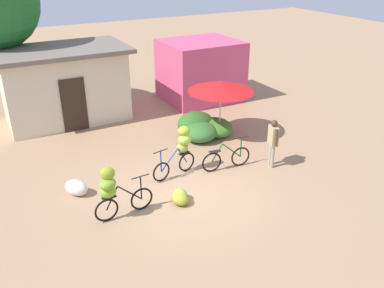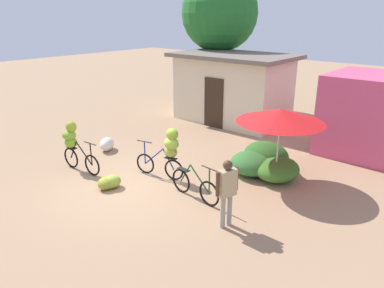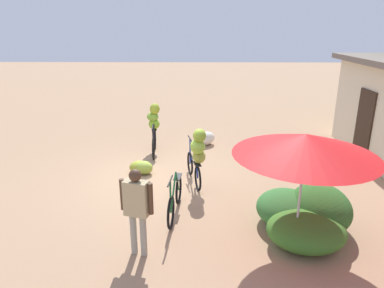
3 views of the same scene
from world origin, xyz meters
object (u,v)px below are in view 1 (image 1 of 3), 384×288
Objects in this scene: shop_pink at (200,70)px; bicycle_near_pile at (181,146)px; banana_pile_on_ground at (180,197)px; person_vendor at (273,139)px; produce_sack at (76,188)px; bicycle_leftmost at (112,189)px; bicycle_center_loaded at (226,158)px; building_low at (64,84)px; market_umbrella at (221,86)px.

bicycle_near_pile is (-3.89, -5.74, -0.42)m from shop_pink.
banana_pile_on_ground is 3.55m from person_vendor.
person_vendor is at bearing -12.08° from produce_sack.
banana_pile_on_ground is at bearing -4.73° from bicycle_leftmost.
shop_pink reaches higher than bicycle_center_loaded.
building_low is 6.40m from bicycle_near_pile.
building_low is 7.42m from bicycle_leftmost.
produce_sack is at bearing 170.98° from bicycle_center_loaded.
market_umbrella is 3.12m from bicycle_near_pile.
shop_pink is at bearing 47.55° from bicycle_leftmost.
bicycle_near_pile is at bearing 27.16° from bicycle_leftmost.
bicycle_center_loaded reaches higher than banana_pile_on_ground.
person_vendor is (5.77, -1.23, 0.72)m from produce_sack.
building_low is at bearing 99.03° from banana_pile_on_ground.
market_umbrella is at bearing 14.66° from produce_sack.
market_umbrella is 1.46× the size of bicycle_leftmost.
building_low is at bearing 135.33° from market_umbrella.
bicycle_leftmost reaches higher than bicycle_center_loaded.
building_low is at bearing 85.50° from bicycle_leftmost.
person_vendor is at bearing -56.68° from building_low.
shop_pink is at bearing 56.98° from banana_pile_on_ground.
bicycle_leftmost is (-0.58, -7.37, -0.58)m from building_low.
person_vendor is (-1.25, -6.72, -0.35)m from shop_pink.
building_low is 3.22× the size of bicycle_near_pile.
banana_pile_on_ground is at bearing -171.93° from person_vendor.
bicycle_leftmost is (-4.98, -3.02, -1.04)m from market_umbrella.
person_vendor reaches higher than produce_sack.
bicycle_center_loaded is 2.35m from banana_pile_on_ground.
produce_sack is 0.45× the size of person_vendor.
banana_pile_on_ground is (1.19, -7.52, -1.28)m from building_low.
building_low is 6.03m from produce_sack.
bicycle_near_pile is at bearing -124.11° from shop_pink.
shop_pink is 6.94m from bicycle_near_pile.
market_umbrella is 5.97m from produce_sack.
bicycle_center_loaded is at bearing -18.93° from bicycle_near_pile.
shop_pink is 4.41× the size of banana_pile_on_ground.
market_umbrella is 2.87m from bicycle_center_loaded.
building_low reaches higher than shop_pink.
bicycle_near_pile is 0.94× the size of bicycle_center_loaded.
shop_pink is 4.57× the size of produce_sack.
bicycle_near_pile is (-2.41, -1.70, -1.02)m from market_umbrella.
person_vendor is at bearing -100.57° from shop_pink.
building_low is at bearing 108.19° from bicycle_near_pile.
produce_sack is (-1.14, -5.80, -1.22)m from building_low.
building_low reaches higher than produce_sack.
banana_pile_on_ground is (-3.20, -3.17, -1.74)m from market_umbrella.
banana_pile_on_ground is (1.77, -0.15, -0.70)m from bicycle_leftmost.
bicycle_leftmost is 1.02× the size of person_vendor.
shop_pink is at bearing 38.00° from produce_sack.
person_vendor is at bearing -85.25° from market_umbrella.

